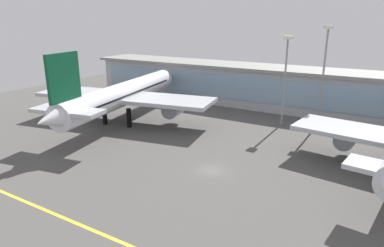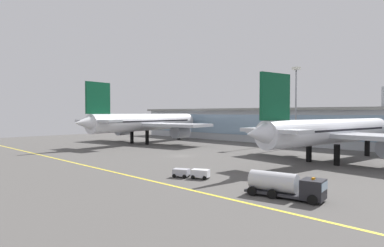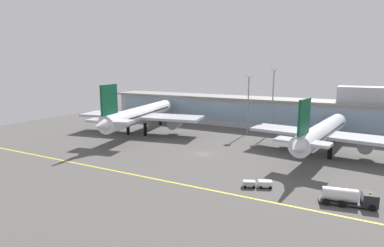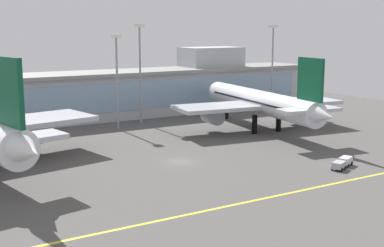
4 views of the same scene
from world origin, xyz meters
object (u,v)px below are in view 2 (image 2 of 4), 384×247
object	(u,v)px
fuel_tanker_truck	(287,185)
baggage_tug_near	(191,173)
airliner_near_right	(331,132)
apron_light_mast_west	(265,100)
apron_light_mast_east	(296,95)
airliner_near_left	(146,123)

from	to	relation	value
fuel_tanker_truck	baggage_tug_near	world-z (taller)	fuel_tanker_truck
airliner_near_right	apron_light_mast_west	xyz separation A→B (m)	(-25.89, 16.45, 7.63)
baggage_tug_near	apron_light_mast_east	bearing A→B (deg)	77.23
airliner_near_right	apron_light_mast_east	xyz separation A→B (m)	(-18.47, 20.59, 8.89)
airliner_near_left	apron_light_mast_west	bearing A→B (deg)	-73.47
airliner_near_right	apron_light_mast_east	world-z (taller)	apron_light_mast_east
airliner_near_right	fuel_tanker_truck	bearing A→B (deg)	-158.20
airliner_near_left	fuel_tanker_truck	bearing A→B (deg)	-125.17
fuel_tanker_truck	baggage_tug_near	bearing A→B (deg)	168.26
airliner_near_left	airliner_near_right	size ratio (longest dim) A/B	1.12
apron_light_mast_west	apron_light_mast_east	bearing A→B (deg)	29.15
fuel_tanker_truck	apron_light_mast_west	bearing A→B (deg)	115.43
airliner_near_left	apron_light_mast_west	distance (m)	38.22
baggage_tug_near	apron_light_mast_west	distance (m)	52.37
apron_light_mast_east	baggage_tug_near	bearing A→B (deg)	-78.46
airliner_near_left	apron_light_mast_east	xyz separation A→B (m)	(40.85, 21.31, 8.23)
airliner_near_left	airliner_near_right	distance (m)	59.33
apron_light_mast_west	airliner_near_left	bearing A→B (deg)	-152.81
fuel_tanker_truck	apron_light_mast_east	distance (m)	60.07
fuel_tanker_truck	apron_light_mast_west	size ratio (longest dim) A/B	0.46
airliner_near_left	apron_light_mast_west	size ratio (longest dim) A/B	2.65
airliner_near_right	fuel_tanker_truck	world-z (taller)	airliner_near_right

